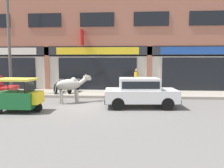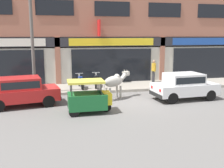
% 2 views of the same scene
% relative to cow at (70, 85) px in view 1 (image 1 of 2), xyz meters
% --- Properties ---
extents(ground_plane, '(90.00, 90.00, 0.00)m').
position_rel_cow_xyz_m(ground_plane, '(0.87, -0.64, -1.01)').
color(ground_plane, '#605E5B').
extents(sidewalk, '(19.00, 2.94, 0.17)m').
position_rel_cow_xyz_m(sidewalk, '(0.87, 3.03, -0.92)').
color(sidewalk, gray).
rests_on(sidewalk, ground).
extents(shop_building, '(23.00, 1.40, 8.85)m').
position_rel_cow_xyz_m(shop_building, '(0.87, 4.76, 3.20)').
color(shop_building, '#9E604C').
rests_on(shop_building, ground).
extents(cow, '(1.86, 1.44, 1.61)m').
position_rel_cow_xyz_m(cow, '(0.00, 0.00, 0.00)').
color(cow, '#9E998E').
rests_on(cow, ground).
extents(car_1, '(3.70, 1.84, 1.46)m').
position_rel_cow_xyz_m(car_1, '(3.74, -0.89, -0.19)').
color(car_1, black).
rests_on(car_1, ground).
extents(auto_rickshaw, '(1.99, 1.17, 1.52)m').
position_rel_cow_xyz_m(auto_rickshaw, '(-1.76, -2.28, -0.35)').
color(auto_rickshaw, black).
rests_on(auto_rickshaw, ground).
extents(motorcycle_0, '(0.52, 1.81, 0.88)m').
position_rel_cow_xyz_m(motorcycle_0, '(-1.60, 2.78, -0.45)').
color(motorcycle_0, black).
rests_on(motorcycle_0, sidewalk).
extents(motorcycle_1, '(0.60, 1.80, 0.88)m').
position_rel_cow_xyz_m(motorcycle_1, '(-0.59, 2.96, -0.45)').
color(motorcycle_1, black).
rests_on(motorcycle_1, sidewalk).
extents(pedestrian, '(0.32, 0.50, 1.60)m').
position_rel_cow_xyz_m(pedestrian, '(3.74, 3.70, 0.15)').
color(pedestrian, '#2D2D33').
rests_on(pedestrian, sidewalk).
extents(utility_pole, '(0.18, 0.18, 6.21)m').
position_rel_cow_xyz_m(utility_pole, '(-4.40, 1.86, 2.27)').
color(utility_pole, '#595651').
rests_on(utility_pole, sidewalk).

